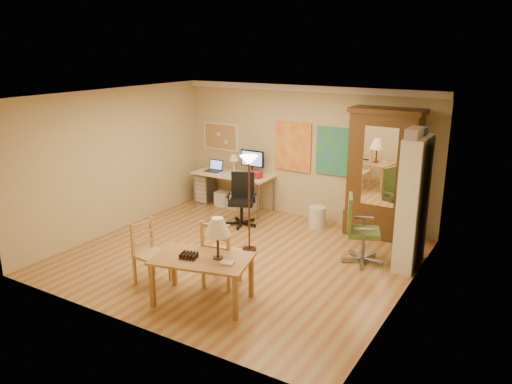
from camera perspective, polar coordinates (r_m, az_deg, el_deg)
The scene contains 16 objects.
floor at distance 8.54m, azimuth -2.01°, elevation -7.41°, with size 5.50×5.50×0.00m, color #995936.
crown_molding at distance 9.99m, azimuth 5.69°, elevation 11.71°, with size 5.50×0.08×0.12m, color white.
corkboard at distance 11.18m, azimuth -4.03°, elevation 6.35°, with size 0.90×0.04×0.62m, color tan.
art_panel_left at distance 10.28m, azimuth 4.27°, elevation 5.16°, with size 0.80×0.04×1.00m, color yellow.
art_panel_right at distance 9.91m, azimuth 8.92°, elevation 4.59°, with size 0.75×0.04×0.95m, color teal.
dining_table at distance 6.84m, azimuth -5.56°, elevation -6.54°, with size 1.48×1.09×1.24m.
ladder_chair_back at distance 7.42m, azimuth -4.07°, elevation -7.18°, with size 0.54×0.52×1.04m.
ladder_chair_left at distance 7.68m, azimuth -12.01°, elevation -6.99°, with size 0.45×0.47×0.95m.
torchiere_lamp at distance 8.37m, azimuth -0.80°, elevation 1.93°, with size 0.31×0.31×1.69m.
computer_desk at distance 10.84m, azimuth -2.33°, elevation 0.53°, with size 1.74×0.76×1.32m.
office_chair_black at distance 9.92m, azimuth -1.63°, elevation -2.22°, with size 0.64×0.64×1.04m.
office_chair_green at distance 8.41m, azimuth 11.85°, elevation -5.91°, with size 0.70×0.70×1.13m.
drawer_cart at distance 11.43m, azimuth -5.78°, elevation 0.53°, with size 0.34×0.40×0.67m.
armoire at distance 9.45m, azimuth 14.29°, elevation 1.13°, with size 1.30×0.62×2.39m.
bookshelf at distance 8.22m, azimuth 17.50°, elevation -1.30°, with size 0.32×0.85×2.12m.
wastebin at distance 9.87m, azimuth 7.00°, elevation -2.87°, with size 0.33×0.33×0.42m, color silver.
Camera 1 is at (4.27, -6.54, 3.45)m, focal length 35.00 mm.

